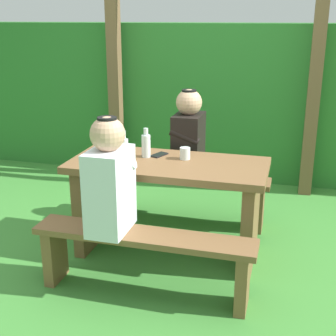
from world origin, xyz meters
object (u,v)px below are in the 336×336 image
bottle_left (146,145)px  cell_phone (159,155)px  picnic_table (168,191)px  bottle_right (124,148)px  person_white_shirt (110,180)px  bench_far (186,188)px  drinking_glass (185,153)px  bench_near (144,251)px  person_black_coat (188,137)px

bottle_left → cell_phone: size_ratio=1.54×
bottle_left → cell_phone: bearing=35.7°
picnic_table → bottle_right: size_ratio=6.61×
picnic_table → person_white_shirt: person_white_shirt is taller
picnic_table → bottle_right: (-0.32, -0.02, 0.31)m
bench_far → drinking_glass: drinking_glass is taller
bench_near → cell_phone: 0.83m
picnic_table → bench_near: (0.00, -0.58, -0.18)m
person_white_shirt → bottle_left: bearing=88.2°
bench_far → bottle_left: bearing=-110.8°
person_white_shirt → drinking_glass: (0.31, 0.67, -0.00)m
person_white_shirt → person_black_coat: bearing=78.9°
drinking_glass → picnic_table: bearing=-134.4°
bench_far → person_black_coat: bearing=-11.7°
picnic_table → person_black_coat: 0.63m
bench_far → person_white_shirt: (-0.21, -1.15, 0.45)m
bottle_left → bottle_right: 0.17m
person_black_coat → drinking_glass: bearing=-80.0°
drinking_glass → bottle_right: bearing=-164.5°
drinking_glass → person_white_shirt: bearing=-114.6°
bench_far → drinking_glass: bearing=-78.2°
bottle_right → picnic_table: bearing=2.9°
person_black_coat → bottle_right: bearing=-119.9°
bench_near → bench_far: same height
picnic_table → person_black_coat: (0.02, 0.57, 0.27)m
picnic_table → bench_near: 0.60m
drinking_glass → person_black_coat: bearing=100.0°
bottle_left → person_white_shirt: bearing=-91.8°
person_black_coat → bottle_left: size_ratio=3.34×
person_black_coat → drinking_glass: 0.48m
bench_near → drinking_glass: (0.10, 0.68, 0.45)m
bottle_left → cell_phone: (0.08, 0.06, -0.09)m
bottle_left → bottle_right: bottle_left is taller
bench_near → cell_phone: size_ratio=10.00×
person_white_shirt → bottle_left: size_ratio=3.34×
picnic_table → bottle_left: size_ratio=6.49×
bench_near → cell_phone: bearing=98.5°
bottle_right → bottle_left: bearing=35.8°
bench_near → person_white_shirt: size_ratio=1.95×
picnic_table → person_white_shirt: 0.67m
person_white_shirt → person_black_coat: (0.23, 1.15, 0.00)m
person_white_shirt → cell_phone: 0.72m
drinking_glass → bottle_right: (-0.42, -0.12, 0.04)m
person_white_shirt → cell_phone: (0.10, 0.71, -0.04)m
person_black_coat → cell_phone: bearing=-105.8°
bench_far → person_black_coat: (0.02, -0.00, 0.45)m
bench_far → cell_phone: bearing=-103.7°
picnic_table → drinking_glass: 0.30m
bench_near → bench_far: 1.15m
bench_near → drinking_glass: 0.82m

